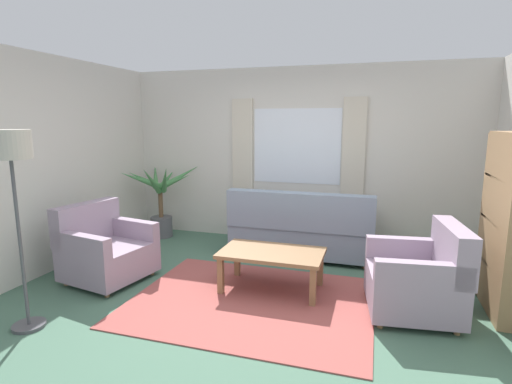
% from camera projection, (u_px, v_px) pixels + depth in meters
% --- Properties ---
extents(ground_plane, '(6.24, 6.24, 0.00)m').
position_uv_depth(ground_plane, '(251.00, 302.00, 4.02)').
color(ground_plane, '#476B56').
extents(wall_back, '(5.32, 0.12, 2.60)m').
position_uv_depth(wall_back, '(297.00, 156.00, 5.91)').
color(wall_back, silver).
rests_on(wall_back, ground_plane).
extents(wall_left, '(0.12, 4.40, 2.60)m').
position_uv_depth(wall_left, '(33.00, 166.00, 4.56)').
color(wall_left, silver).
rests_on(wall_left, ground_plane).
extents(window_with_curtains, '(1.98, 0.07, 1.40)m').
position_uv_depth(window_with_curtains, '(296.00, 146.00, 5.81)').
color(window_with_curtains, white).
extents(area_rug, '(2.41, 1.88, 0.01)m').
position_uv_depth(area_rug, '(251.00, 301.00, 4.02)').
color(area_rug, '#9E4C47').
rests_on(area_rug, ground_plane).
extents(couch, '(1.90, 0.82, 0.92)m').
position_uv_depth(couch, '(302.00, 230.00, 5.33)').
color(couch, gray).
rests_on(couch, ground_plane).
extents(armchair_left, '(0.96, 0.97, 0.88)m').
position_uv_depth(armchair_left, '(105.00, 250.00, 4.54)').
color(armchair_left, '#998499').
rests_on(armchair_left, ground_plane).
extents(armchair_right, '(0.92, 0.93, 0.88)m').
position_uv_depth(armchair_right, '(420.00, 278.00, 3.71)').
color(armchair_right, '#998499').
rests_on(armchair_right, ground_plane).
extents(coffee_table, '(1.10, 0.64, 0.44)m').
position_uv_depth(coffee_table, '(272.00, 256.00, 4.24)').
color(coffee_table, olive).
rests_on(coffee_table, ground_plane).
extents(potted_plant, '(1.07, 1.10, 1.22)m').
position_uv_depth(potted_plant, '(161.00, 200.00, 6.19)').
color(potted_plant, '#56565B').
rests_on(potted_plant, ground_plane).
extents(bookshelf, '(0.30, 0.94, 1.72)m').
position_uv_depth(bookshelf, '(506.00, 232.00, 3.69)').
color(bookshelf, '#A87F56').
rests_on(bookshelf, ground_plane).
extents(standing_lamp, '(0.34, 0.34, 1.75)m').
position_uv_depth(standing_lamp, '(11.00, 164.00, 3.26)').
color(standing_lamp, '#4C4C51').
rests_on(standing_lamp, ground_plane).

